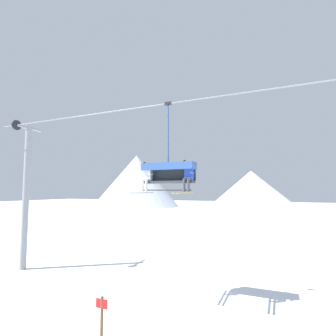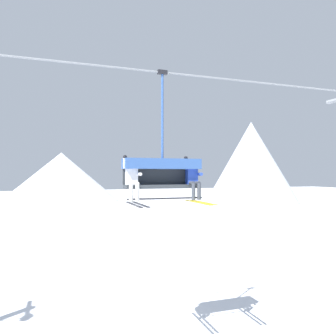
% 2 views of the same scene
% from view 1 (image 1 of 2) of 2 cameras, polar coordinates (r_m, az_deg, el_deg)
% --- Properties ---
extents(ground_plane, '(200.00, 200.00, 0.00)m').
position_cam_1_polar(ground_plane, '(12.85, -4.26, -25.05)').
color(ground_plane, white).
extents(mountain_peak_west, '(23.91, 23.91, 14.36)m').
position_cam_1_polar(mountain_peak_west, '(74.38, -6.89, -2.79)').
color(mountain_peak_west, silver).
rests_on(mountain_peak_west, ground_plane).
extents(mountain_peak_central, '(21.39, 21.39, 9.15)m').
position_cam_1_polar(mountain_peak_central, '(65.35, 17.71, -4.58)').
color(mountain_peak_central, white).
rests_on(mountain_peak_central, ground_plane).
extents(lift_tower_near, '(0.36, 1.88, 8.37)m').
position_cam_1_polar(lift_tower_near, '(17.25, -28.56, -4.57)').
color(lift_tower_near, gray).
rests_on(lift_tower_near, ground_plane).
extents(lift_cable, '(18.99, 0.05, 0.05)m').
position_cam_1_polar(lift_cable, '(11.71, -3.62, 13.34)').
color(lift_cable, gray).
extents(chairlift_chair, '(2.25, 0.74, 3.74)m').
position_cam_1_polar(chairlift_chair, '(10.89, 0.17, -0.28)').
color(chairlift_chair, '#33383D').
extents(skier_white, '(0.48, 1.70, 1.34)m').
position_cam_1_polar(skier_white, '(11.07, -4.64, -1.91)').
color(skier_white, silver).
extents(skier_blue, '(0.48, 1.70, 1.34)m').
position_cam_1_polar(skier_blue, '(10.35, 4.35, -1.70)').
color(skier_blue, '#2847B7').
extents(trail_sign, '(0.36, 0.08, 1.60)m').
position_cam_1_polar(trail_sign, '(8.25, -14.26, -30.01)').
color(trail_sign, brown).
rests_on(trail_sign, ground_plane).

